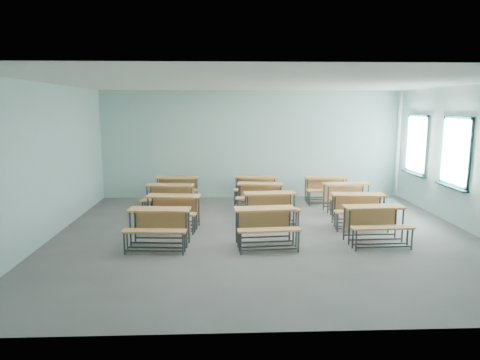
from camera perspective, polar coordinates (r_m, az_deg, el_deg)
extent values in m
cube|color=slate|center=(9.26, 3.39, -7.41)|extent=(9.00, 8.00, 0.02)
cube|color=white|center=(8.86, 3.60, 12.91)|extent=(9.00, 8.00, 0.02)
cube|color=#A8D2CB|center=(12.89, 1.69, 4.75)|extent=(9.00, 0.02, 3.20)
cube|color=#A8D2CB|center=(5.00, 8.13, -3.23)|extent=(9.00, 0.02, 3.20)
cube|color=#A8D2CB|center=(9.58, -24.46, 2.17)|extent=(0.02, 8.00, 3.20)
cube|color=#A8D2CB|center=(10.39, 29.09, 2.34)|extent=(0.02, 8.00, 3.20)
cube|color=#1A454A|center=(12.91, 22.28, 1.04)|extent=(0.06, 1.20, 0.06)
cube|color=#1A454A|center=(12.79, 22.73, 7.87)|extent=(0.06, 1.20, 0.06)
cube|color=#1A454A|center=(12.31, 23.60, 4.18)|extent=(0.06, 0.06, 1.60)
cube|color=#1A454A|center=(13.35, 21.48, 4.68)|extent=(0.06, 0.06, 1.60)
cube|color=#1A454A|center=(12.83, 22.50, 4.44)|extent=(0.04, 0.04, 1.48)
cube|color=#1A454A|center=(12.83, 22.50, 4.44)|extent=(0.04, 1.08, 0.04)
cube|color=#1A454A|center=(12.90, 22.10, 0.78)|extent=(0.14, 1.28, 0.04)
cube|color=white|center=(12.84, 22.60, 4.44)|extent=(0.01, 1.08, 1.48)
cube|color=#1A454A|center=(11.15, 26.51, -0.53)|extent=(0.06, 1.20, 0.06)
cube|color=#1A454A|center=(11.01, 27.12, 7.39)|extent=(0.06, 1.20, 0.06)
cube|color=#1A454A|center=(10.56, 28.30, 3.04)|extent=(0.06, 0.06, 1.60)
cube|color=#1A454A|center=(11.55, 25.45, 3.74)|extent=(0.06, 0.06, 1.60)
cube|color=#1A454A|center=(11.05, 26.81, 3.41)|extent=(0.04, 0.04, 1.48)
cube|color=#1A454A|center=(11.05, 26.81, 3.41)|extent=(0.04, 1.08, 0.04)
cube|color=#1A454A|center=(11.14, 26.31, -0.83)|extent=(0.14, 1.28, 0.04)
cube|color=white|center=(11.06, 26.93, 3.40)|extent=(0.01, 1.08, 1.48)
cube|color=#CF8C4A|center=(8.55, -10.68, -3.89)|extent=(1.22, 0.49, 0.04)
cube|color=#CF8C4A|center=(8.80, -10.36, -5.53)|extent=(1.13, 0.11, 0.41)
cylinder|color=#3E4144|center=(8.63, -14.41, -6.46)|extent=(0.04, 0.04, 0.71)
cylinder|color=#3E4144|center=(8.39, -7.17, -6.70)|extent=(0.04, 0.04, 0.71)
cylinder|color=#3E4144|center=(8.93, -13.83, -5.90)|extent=(0.04, 0.04, 0.71)
cylinder|color=#3E4144|center=(8.69, -6.83, -6.11)|extent=(0.04, 0.04, 0.71)
cube|color=#3E4144|center=(8.57, -10.78, -8.22)|extent=(1.09, 0.11, 0.03)
cube|color=#3E4144|center=(8.87, -10.33, -7.60)|extent=(1.09, 0.11, 0.03)
cube|color=#CF8C4A|center=(8.18, -11.35, -6.69)|extent=(1.21, 0.34, 0.03)
cylinder|color=#3E4144|center=(8.30, -15.17, -8.22)|extent=(0.04, 0.04, 0.41)
cylinder|color=#3E4144|center=(8.05, -7.62, -8.53)|extent=(0.04, 0.04, 0.41)
cylinder|color=#3E4144|center=(8.47, -14.79, -7.83)|extent=(0.04, 0.04, 0.41)
cylinder|color=#3E4144|center=(8.22, -7.39, -8.12)|extent=(0.04, 0.04, 0.41)
cube|color=#3E4144|center=(8.19, -11.42, -9.23)|extent=(1.09, 0.11, 0.03)
cube|color=#3E4144|center=(8.37, -11.12, -8.82)|extent=(1.09, 0.11, 0.03)
cube|color=#CF8C4A|center=(8.48, 3.33, -3.84)|extent=(1.22, 0.49, 0.04)
cube|color=#CF8C4A|center=(8.74, 3.09, -5.50)|extent=(1.13, 0.11, 0.41)
cylinder|color=#3E4144|center=(8.35, -0.23, -6.70)|extent=(0.04, 0.04, 0.71)
cylinder|color=#3E4144|center=(8.54, 7.13, -6.40)|extent=(0.04, 0.04, 0.71)
cylinder|color=#3E4144|center=(8.65, -0.48, -6.11)|extent=(0.04, 0.04, 0.71)
cylinder|color=#3E4144|center=(8.84, 6.63, -5.84)|extent=(0.04, 0.04, 0.71)
cube|color=#3E4144|center=(8.50, 3.48, -8.21)|extent=(1.09, 0.12, 0.03)
cube|color=#3E4144|center=(8.80, 3.10, -7.57)|extent=(1.09, 0.12, 0.03)
cube|color=#CF8C4A|center=(8.11, 3.91, -6.66)|extent=(1.21, 0.34, 0.03)
cylinder|color=#3E4144|center=(8.00, 0.12, -8.54)|extent=(0.04, 0.04, 0.41)
cylinder|color=#3E4144|center=(8.20, 7.81, -8.17)|extent=(0.04, 0.04, 0.41)
cylinder|color=#3E4144|center=(8.18, -0.04, -8.13)|extent=(0.04, 0.04, 0.41)
cylinder|color=#3E4144|center=(8.38, 7.48, -7.78)|extent=(0.04, 0.04, 0.41)
cube|color=#3E4144|center=(8.12, 4.01, -9.22)|extent=(1.09, 0.12, 0.03)
cube|color=#3E4144|center=(8.30, 3.76, -8.81)|extent=(1.09, 0.12, 0.03)
cube|color=#CF8C4A|center=(9.04, 17.43, -3.44)|extent=(1.21, 0.45, 0.04)
cube|color=#CF8C4A|center=(9.27, 16.91, -5.02)|extent=(1.13, 0.07, 0.41)
cylinder|color=#3E4144|center=(8.79, 14.36, -6.17)|extent=(0.04, 0.04, 0.71)
cylinder|color=#3E4144|center=(9.20, 20.86, -5.80)|extent=(0.04, 0.04, 0.71)
cylinder|color=#3E4144|center=(9.08, 13.71, -5.63)|extent=(0.04, 0.04, 0.71)
cylinder|color=#3E4144|center=(9.48, 20.04, -5.30)|extent=(0.04, 0.04, 0.71)
cube|color=#3E4144|center=(9.05, 17.61, -7.54)|extent=(1.10, 0.07, 0.03)
cube|color=#3E4144|center=(9.34, 16.87, -6.98)|extent=(1.10, 0.07, 0.03)
cube|color=#CF8C4A|center=(8.68, 18.51, -6.05)|extent=(1.20, 0.30, 0.03)
cylinder|color=#3E4144|center=(8.46, 15.23, -7.87)|extent=(0.04, 0.04, 0.41)
cylinder|color=#3E4144|center=(8.89, 21.95, -7.40)|extent=(0.04, 0.04, 0.41)
cylinder|color=#3E4144|center=(8.63, 14.81, -7.50)|extent=(0.04, 0.04, 0.41)
cylinder|color=#3E4144|center=(9.05, 21.41, -7.06)|extent=(0.04, 0.04, 0.41)
cube|color=#3E4144|center=(8.70, 18.63, -8.44)|extent=(1.10, 0.07, 0.03)
cube|color=#3E4144|center=(8.86, 18.15, -8.07)|extent=(1.10, 0.07, 0.03)
cube|color=#CF8C4A|center=(9.79, -8.85, -2.11)|extent=(1.24, 0.55, 0.04)
cube|color=#CF8C4A|center=(10.03, -8.56, -3.60)|extent=(1.13, 0.16, 0.41)
cylinder|color=#3E4144|center=(9.87, -12.11, -4.35)|extent=(0.04, 0.04, 0.71)
cylinder|color=#3E4144|center=(9.61, -5.84, -4.56)|extent=(0.04, 0.04, 0.71)
cylinder|color=#3E4144|center=(10.16, -11.59, -3.92)|extent=(0.04, 0.04, 0.71)
cylinder|color=#3E4144|center=(9.91, -5.49, -4.11)|extent=(0.04, 0.04, 0.71)
cube|color=#3E4144|center=(9.79, -8.98, -5.90)|extent=(1.09, 0.17, 0.03)
cube|color=#3E4144|center=(10.09, -8.54, -5.42)|extent=(1.09, 0.17, 0.03)
cube|color=#CF8C4A|center=(9.40, -9.50, -4.47)|extent=(1.22, 0.40, 0.03)
cylinder|color=#3E4144|center=(9.52, -12.81, -5.80)|extent=(0.04, 0.04, 0.41)
cylinder|color=#3E4144|center=(9.25, -6.30, -6.07)|extent=(0.04, 0.04, 0.41)
cylinder|color=#3E4144|center=(9.70, -12.47, -5.50)|extent=(0.04, 0.04, 0.41)
cylinder|color=#3E4144|center=(9.43, -6.07, -5.76)|extent=(0.04, 0.04, 0.41)
cube|color=#3E4144|center=(9.41, -9.58, -6.68)|extent=(1.09, 0.17, 0.03)
cube|color=#3E4144|center=(9.58, -9.30, -6.37)|extent=(1.09, 0.17, 0.03)
cube|color=#CF8C4A|center=(10.00, 3.98, -1.77)|extent=(1.22, 0.49, 0.04)
cube|color=#CF8C4A|center=(10.24, 3.77, -3.24)|extent=(1.13, 0.11, 0.41)
cylinder|color=#3E4144|center=(9.84, 0.99, -4.17)|extent=(0.04, 0.04, 0.71)
cylinder|color=#3E4144|center=(10.04, 7.21, -3.96)|extent=(0.04, 0.04, 0.71)
cylinder|color=#3E4144|center=(10.14, 0.74, -3.74)|extent=(0.04, 0.04, 0.71)
cylinder|color=#3E4144|center=(10.34, 6.78, -3.55)|extent=(0.04, 0.04, 0.71)
cube|color=#3E4144|center=(9.99, 4.11, -5.48)|extent=(1.09, 0.12, 0.03)
cube|color=#3E4144|center=(10.29, 3.77, -5.02)|extent=(1.09, 0.12, 0.03)
cube|color=#CF8C4A|center=(9.60, 4.50, -4.07)|extent=(1.21, 0.34, 0.03)
cylinder|color=#3E4144|center=(9.48, 1.34, -5.63)|extent=(0.04, 0.04, 0.41)
cylinder|color=#3E4144|center=(9.69, 7.78, -5.37)|extent=(0.04, 0.04, 0.41)
cylinder|color=#3E4144|center=(9.66, 1.17, -5.33)|extent=(0.04, 0.04, 0.41)
cylinder|color=#3E4144|center=(9.87, 7.51, -5.09)|extent=(0.04, 0.04, 0.41)
cube|color=#3E4144|center=(9.60, 4.59, -6.23)|extent=(1.09, 0.12, 0.03)
cube|color=#3E4144|center=(9.78, 4.37, -5.93)|extent=(1.09, 0.12, 0.03)
cube|color=#CF8C4A|center=(10.19, 15.50, -1.89)|extent=(1.23, 0.51, 0.04)
cube|color=#CF8C4A|center=(10.43, 15.21, -3.32)|extent=(1.13, 0.13, 0.41)
cylinder|color=#3E4144|center=(10.01, 12.53, -4.15)|extent=(0.04, 0.04, 0.71)
cylinder|color=#3E4144|center=(10.25, 18.59, -4.12)|extent=(0.04, 0.04, 0.71)
cylinder|color=#3E4144|center=(10.32, 12.24, -3.73)|extent=(0.04, 0.04, 0.71)
cylinder|color=#3E4144|center=(10.55, 18.14, -3.71)|extent=(0.04, 0.04, 0.71)
cube|color=#3E4144|center=(10.18, 15.53, -5.53)|extent=(1.09, 0.14, 0.03)
cube|color=#3E4144|center=(10.48, 15.16, -5.08)|extent=(1.09, 0.14, 0.03)
cube|color=#CF8C4A|center=(9.80, 16.01, -4.14)|extent=(1.21, 0.36, 0.03)
cylinder|color=#3E4144|center=(9.66, 12.89, -5.58)|extent=(0.04, 0.04, 0.41)
cylinder|color=#3E4144|center=(9.90, 19.17, -5.51)|extent=(0.04, 0.04, 0.41)
cylinder|color=#3E4144|center=(9.84, 12.70, -5.30)|extent=(0.04, 0.04, 0.41)
cylinder|color=#3E4144|center=(10.08, 18.88, -5.23)|extent=(0.04, 0.04, 0.41)
cube|color=#3E4144|center=(9.80, 16.03, -6.27)|extent=(1.09, 0.14, 0.03)
cube|color=#3E4144|center=(9.97, 15.80, -5.97)|extent=(1.09, 0.14, 0.03)
cube|color=#CF8C4A|center=(11.15, -9.39, -0.68)|extent=(1.23, 0.54, 0.04)
cube|color=#CF8C4A|center=(11.39, -9.12, -2.02)|extent=(1.13, 0.16, 0.41)
cylinder|color=#3E4144|center=(11.22, -12.25, -2.66)|extent=(0.04, 0.04, 0.71)
cylinder|color=#3E4144|center=(10.96, -6.75, -2.80)|extent=(0.04, 0.04, 0.71)
cylinder|color=#3E4144|center=(11.52, -11.79, -2.32)|extent=(0.04, 0.04, 0.71)
cylinder|color=#3E4144|center=(11.26, -6.43, -2.45)|extent=(0.04, 0.04, 0.71)
cube|color=#3E4144|center=(11.13, -9.49, -4.01)|extent=(1.09, 0.16, 0.03)
cube|color=#3E4144|center=(11.43, -9.11, -3.63)|extent=(1.09, 0.16, 0.03)
cube|color=#CF8C4A|center=(10.76, -9.95, -2.69)|extent=(1.22, 0.39, 0.03)
cylinder|color=#3E4144|center=(10.87, -12.85, -3.87)|extent=(0.04, 0.04, 0.41)
cylinder|color=#3E4144|center=(10.59, -7.17, -4.05)|extent=(0.04, 0.04, 0.41)
cylinder|color=#3E4144|center=(11.04, -12.55, -3.65)|extent=(0.04, 0.04, 0.41)
cylinder|color=#3E4144|center=(10.77, -6.97, -3.82)|extent=(0.04, 0.04, 0.41)
cube|color=#3E4144|center=(10.75, -10.02, -4.63)|extent=(1.09, 0.16, 0.03)
cube|color=#3E4144|center=(10.93, -9.78, -4.38)|extent=(1.09, 0.16, 0.03)
cube|color=#CF8C4A|center=(11.22, 2.72, -0.50)|extent=(1.24, 0.56, 0.04)
cube|color=#CF8C4A|center=(11.45, 2.76, -1.84)|extent=(1.13, 0.17, 0.41)
cylinder|color=#3E4144|center=(11.17, -0.14, -2.49)|extent=(0.04, 0.04, 0.71)
cylinder|color=#3E4144|center=(11.12, 5.49, -2.59)|extent=(0.04, 0.04, 0.71)
cylinder|color=#3E4144|center=(11.48, 0.01, -2.15)|extent=(0.04, 0.04, 0.71)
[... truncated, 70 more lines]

